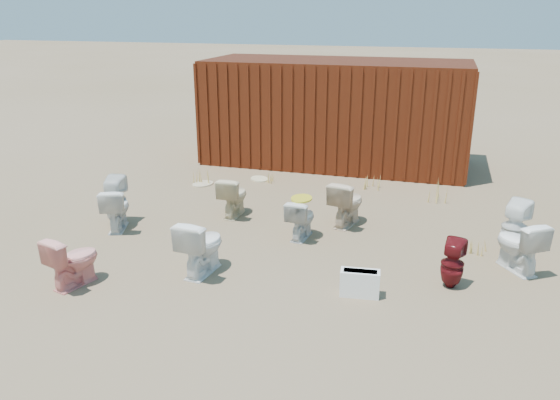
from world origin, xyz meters
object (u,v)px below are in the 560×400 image
(shipping_container, at_px, (336,112))
(toilet_back_yellowlid, at_px, (301,219))
(toilet_back_beige_right, at_px, (347,203))
(toilet_front_a, at_px, (116,208))
(toilet_front_pink, at_px, (73,260))
(loose_tank, at_px, (360,283))
(toilet_front_c, at_px, (201,246))
(toilet_back_beige_left, at_px, (233,196))
(toilet_front_maroon, at_px, (452,264))
(toilet_back_e, at_px, (515,227))
(toilet_back_a, at_px, (115,200))
(toilet_front_e, at_px, (519,245))

(shipping_container, distance_m, toilet_back_yellowlid, 4.85)
(toilet_back_beige_right, bearing_deg, toilet_front_a, 34.10)
(toilet_front_pink, height_order, loose_tank, toilet_front_pink)
(toilet_front_c, height_order, toilet_back_yellowlid, toilet_front_c)
(toilet_front_c, bearing_deg, toilet_back_beige_left, -73.97)
(toilet_front_maroon, relative_size, toilet_back_e, 0.79)
(shipping_container, distance_m, toilet_front_maroon, 6.46)
(toilet_back_beige_left, bearing_deg, toilet_back_e, 176.59)
(toilet_front_pink, distance_m, toilet_back_a, 2.23)
(toilet_front_pink, distance_m, toilet_back_e, 6.31)
(toilet_front_c, relative_size, toilet_back_e, 0.97)
(toilet_front_c, xyz_separation_m, toilet_front_e, (4.21, 1.34, -0.03))
(toilet_front_c, distance_m, toilet_back_a, 2.54)
(toilet_front_pink, height_order, toilet_back_a, toilet_back_a)
(toilet_back_beige_left, distance_m, toilet_back_beige_right, 2.01)
(toilet_front_c, height_order, toilet_back_beige_left, toilet_front_c)
(toilet_front_a, bearing_deg, toilet_front_maroon, 154.76)
(toilet_front_c, xyz_separation_m, toilet_back_e, (4.21, 1.91, 0.01))
(toilet_front_pink, height_order, toilet_front_e, toilet_front_e)
(toilet_back_a, xyz_separation_m, toilet_back_beige_left, (1.80, 0.93, -0.06))
(toilet_front_pink, bearing_deg, toilet_back_beige_right, -117.79)
(toilet_front_c, bearing_deg, toilet_back_a, -24.64)
(toilet_front_a, distance_m, toilet_front_pink, 1.97)
(toilet_front_c, bearing_deg, shipping_container, -89.47)
(toilet_back_a, distance_m, toilet_back_e, 6.43)
(shipping_container, xyz_separation_m, toilet_front_maroon, (2.72, -5.80, -0.87))
(toilet_back_a, relative_size, toilet_back_yellowlid, 1.27)
(toilet_front_c, relative_size, toilet_back_beige_left, 1.12)
(toilet_back_e, bearing_deg, loose_tank, 69.38)
(toilet_front_e, height_order, toilet_back_a, toilet_back_a)
(shipping_container, xyz_separation_m, toilet_front_a, (-2.64, -5.27, -0.84))
(toilet_back_beige_right, bearing_deg, loose_tank, 118.59)
(toilet_front_a, relative_size, toilet_back_yellowlid, 1.11)
(toilet_front_e, xyz_separation_m, toilet_back_beige_left, (-4.61, 0.90, -0.02))
(toilet_back_a, relative_size, toilet_back_beige_right, 1.06)
(toilet_back_beige_right, height_order, toilet_back_e, toilet_back_e)
(shipping_container, height_order, toilet_front_a, shipping_container)
(toilet_back_yellowlid, bearing_deg, toilet_front_pink, 50.57)
(shipping_container, xyz_separation_m, toilet_back_yellowlid, (0.40, -4.76, -0.87))
(toilet_back_e, bearing_deg, toilet_front_c, 49.66)
(toilet_front_pink, bearing_deg, toilet_back_e, -137.99)
(toilet_front_c, xyz_separation_m, toilet_back_beige_right, (1.61, 2.36, -0.01))
(toilet_front_a, distance_m, toilet_front_maroon, 5.39)
(toilet_back_beige_left, distance_m, toilet_back_yellowlid, 1.55)
(toilet_back_a, bearing_deg, loose_tank, 152.35)
(toilet_front_pink, xyz_separation_m, toilet_front_e, (5.69, 2.15, 0.02))
(loose_tank, bearing_deg, toilet_front_c, 172.87)
(toilet_back_e, bearing_deg, toilet_back_a, 30.72)
(toilet_front_maroon, xyz_separation_m, toilet_back_beige_left, (-3.72, 1.68, 0.03))
(toilet_front_c, bearing_deg, loose_tank, -174.81)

